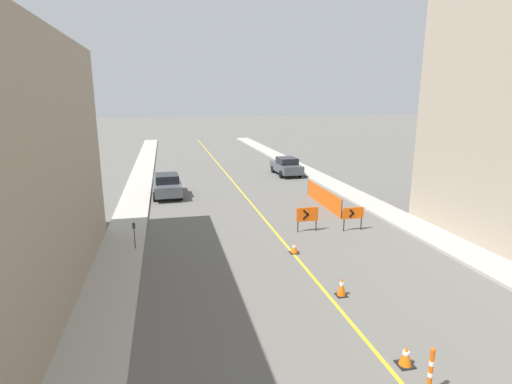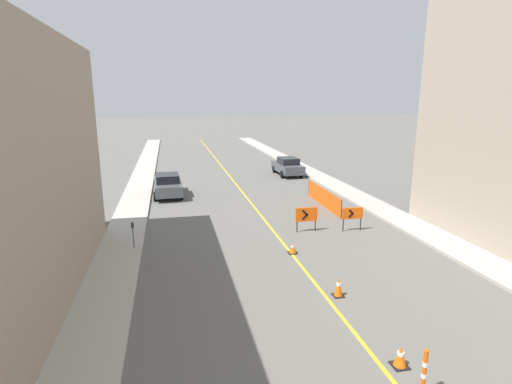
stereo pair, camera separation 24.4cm
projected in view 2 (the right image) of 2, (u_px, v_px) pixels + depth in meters
The scene contains 13 objects.
lane_stripe at pixel (231, 178), 34.49m from camera, with size 0.12×66.25×0.01m.
sidewalk_left at pixel (141, 181), 32.94m from camera, with size 1.95×66.25×0.14m.
sidewalk_right at pixel (313, 174), 36.02m from camera, with size 1.95×66.25×0.14m.
traffic_cone_second at pixel (400, 357), 10.21m from camera, with size 0.42×0.42×0.56m.
traffic_cone_third at pixel (339, 287), 13.82m from camera, with size 0.37×0.37×0.70m.
traffic_cone_fourth at pixel (293, 248), 17.68m from camera, with size 0.39×0.39×0.49m.
delineator_post_front at pixel (424, 376), 9.13m from camera, with size 0.33×0.33×1.23m.
arrow_barricade_primary at pixel (306, 215), 20.41m from camera, with size 1.16×0.08×1.28m.
arrow_barricade_secondary at pixel (352, 214), 20.53m from camera, with size 1.14×0.10×1.24m.
safety_mesh_fence at pixel (323, 197), 25.40m from camera, with size 0.18×5.88×1.12m.
parked_car_curb_near at pixel (168, 185), 27.91m from camera, with size 1.96×4.37×1.59m.
parked_car_curb_mid at pixel (288, 166), 35.52m from camera, with size 1.95×4.35×1.59m.
parking_meter_near_curb at pixel (133, 230), 17.76m from camera, with size 0.12×0.11×1.23m.
Camera 2 is at (-5.05, -0.42, 6.73)m, focal length 28.00 mm.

